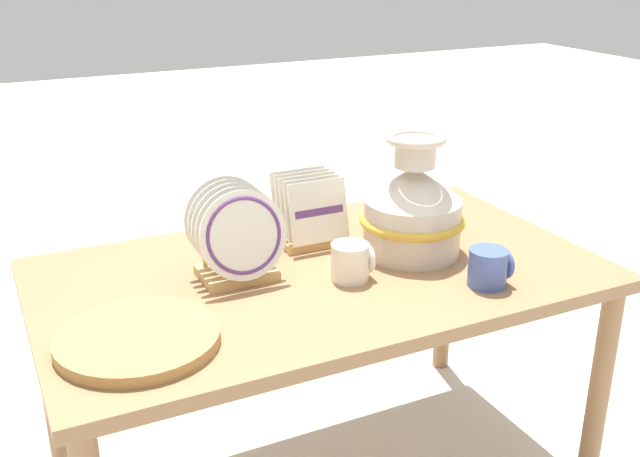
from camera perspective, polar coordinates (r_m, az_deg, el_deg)
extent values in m
cube|color=olive|center=(1.91, 0.00, -3.56)|extent=(1.41, 0.81, 0.03)
cylinder|color=olive|center=(2.17, 20.49, -11.60)|extent=(0.06, 0.06, 0.62)
cylinder|color=olive|center=(2.23, -19.89, -10.64)|extent=(0.06, 0.06, 0.62)
cylinder|color=olive|center=(2.64, 9.51, -4.42)|extent=(0.06, 0.06, 0.62)
cylinder|color=beige|center=(1.99, 7.01, 0.17)|extent=(0.26, 0.26, 0.15)
cone|color=beige|center=(1.95, 7.16, 3.44)|extent=(0.26, 0.26, 0.09)
cylinder|color=beige|center=(1.93, 7.27, 5.76)|extent=(0.11, 0.11, 0.07)
torus|color=beige|center=(1.92, 7.32, 6.82)|extent=(0.16, 0.16, 0.02)
torus|color=gold|center=(1.98, 7.03, 0.65)|extent=(0.28, 0.28, 0.02)
cube|color=tan|center=(1.87, -6.35, -3.37)|extent=(0.18, 0.14, 0.02)
cylinder|color=tan|center=(1.88, -8.80, -1.61)|extent=(0.01, 0.01, 0.08)
cylinder|color=tan|center=(1.91, -5.22, -0.98)|extent=(0.01, 0.01, 0.08)
cylinder|color=silver|center=(1.77, -5.84, -0.54)|extent=(0.22, 0.06, 0.21)
torus|color=#5B3375|center=(1.76, -5.81, -0.55)|extent=(0.19, 0.05, 0.19)
cylinder|color=silver|center=(1.79, -6.17, -0.21)|extent=(0.22, 0.06, 0.21)
cylinder|color=silver|center=(1.82, -6.50, 0.10)|extent=(0.22, 0.06, 0.21)
cylinder|color=silver|center=(1.85, -6.82, 0.41)|extent=(0.22, 0.06, 0.21)
cylinder|color=silver|center=(1.87, -7.13, 0.71)|extent=(0.22, 0.06, 0.21)
cube|color=tan|center=(2.07, -0.82, -0.70)|extent=(0.18, 0.14, 0.02)
cylinder|color=tan|center=(2.07, -3.06, 0.88)|extent=(0.01, 0.01, 0.08)
cylinder|color=tan|center=(2.12, 0.06, 1.40)|extent=(0.01, 0.01, 0.08)
cube|color=silver|center=(1.98, -0.09, 1.29)|extent=(0.17, 0.04, 0.16)
cube|color=silver|center=(2.01, -0.47, 1.56)|extent=(0.17, 0.04, 0.16)
cube|color=silver|center=(2.03, -0.83, 1.82)|extent=(0.17, 0.04, 0.16)
cube|color=silver|center=(2.06, -1.19, 2.07)|extent=(0.17, 0.04, 0.16)
cube|color=silver|center=(2.09, -1.54, 2.32)|extent=(0.17, 0.04, 0.16)
cube|color=#5B3375|center=(1.98, -0.07, 1.28)|extent=(0.14, 0.01, 0.02)
cylinder|color=#AD7F47|center=(1.61, -13.70, -8.44)|extent=(0.34, 0.34, 0.01)
cylinder|color=#AD7F47|center=(1.60, -13.72, -8.16)|extent=(0.34, 0.34, 0.01)
cylinder|color=#AD7F47|center=(1.60, -13.75, -7.88)|extent=(0.34, 0.34, 0.01)
cylinder|color=#42569E|center=(1.84, 12.66, -2.93)|extent=(0.09, 0.09, 0.09)
torus|color=#42569E|center=(1.87, 13.80, -2.60)|extent=(0.02, 0.08, 0.08)
cylinder|color=silver|center=(1.83, 2.29, -2.55)|extent=(0.09, 0.09, 0.09)
torus|color=silver|center=(1.85, 3.58, -2.24)|extent=(0.02, 0.08, 0.08)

